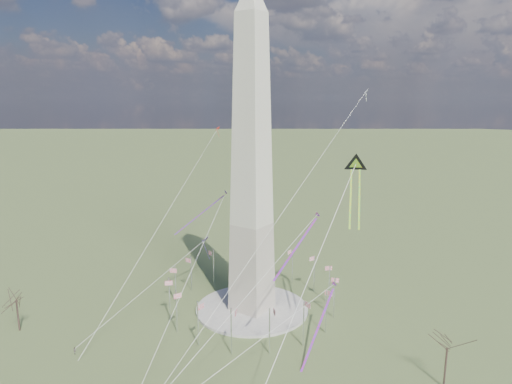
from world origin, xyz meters
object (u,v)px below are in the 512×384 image
Objects in this scene: washington_monument at (252,162)px; person_west at (75,350)px; tree_near at (447,345)px; kite_delta_black at (356,168)px.

person_west is (-24.41, -47.80, -46.97)m from washington_monument.
tree_near is 94.42m from person_west.
person_west is 89.82m from kite_delta_black.
washington_monument reaches higher than person_west.
tree_near is at bearing 135.49° from kite_delta_black.
kite_delta_black is at bearing -114.72° from person_west.
washington_monument is 6.59× the size of tree_near.
kite_delta_black is (-28.96, 11.56, 37.58)m from tree_near.
washington_monument is at bearing -94.81° from person_west.
washington_monument is 71.32m from person_west.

